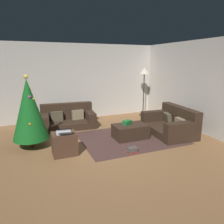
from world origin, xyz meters
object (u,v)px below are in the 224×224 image
at_px(gift_box, 127,122).
at_px(christmas_tree, 29,109).
at_px(couch_left, 68,118).
at_px(ottoman, 130,131).
at_px(side_table, 64,144).
at_px(corner_lamp, 144,75).
at_px(book_stack, 132,150).
at_px(couch_right, 172,124).
at_px(tv_remote, 126,124).
at_px(laptop, 64,132).

bearing_deg(gift_box, christmas_tree, 172.64).
bearing_deg(couch_left, ottoman, 133.59).
xyz_separation_m(side_table, corner_lamp, (3.39, 2.38, 1.29)).
bearing_deg(side_table, book_stack, -19.23).
height_order(gift_box, christmas_tree, christmas_tree).
bearing_deg(couch_right, tv_remote, 86.66).
bearing_deg(book_stack, gift_box, 70.80).
xyz_separation_m(gift_box, christmas_tree, (-2.39, 0.31, 0.50)).
xyz_separation_m(ottoman, christmas_tree, (-2.46, 0.37, 0.74)).
bearing_deg(couch_right, side_table, 99.22).
xyz_separation_m(couch_left, book_stack, (0.97, -2.51, -0.21)).
bearing_deg(christmas_tree, laptop, -50.62).
bearing_deg(couch_left, couch_right, 150.38).
distance_m(christmas_tree, side_table, 1.19).
distance_m(side_table, corner_lamp, 4.34).
xyz_separation_m(couch_left, ottoman, (1.35, -1.66, -0.08)).
relative_size(gift_box, laptop, 0.50).
bearing_deg(corner_lamp, couch_right, -98.64).
relative_size(couch_left, book_stack, 6.47).
height_order(ottoman, laptop, laptop).
height_order(tv_remote, corner_lamp, corner_lamp).
relative_size(couch_right, gift_box, 7.43).
xyz_separation_m(tv_remote, side_table, (-1.71, -0.44, -0.14)).
xyz_separation_m(gift_box, side_table, (-1.74, -0.41, -0.18)).
bearing_deg(book_stack, side_table, 160.77).
relative_size(couch_left, christmas_tree, 0.97).
bearing_deg(couch_right, christmas_tree, 87.33).
distance_m(tv_remote, laptop, 1.80).
distance_m(couch_right, christmas_tree, 3.81).
bearing_deg(christmas_tree, couch_right, -7.24).
relative_size(ottoman, tv_remote, 5.51).
distance_m(couch_right, laptop, 3.10).
bearing_deg(laptop, gift_box, 15.26).
xyz_separation_m(laptop, book_stack, (1.43, -0.43, -0.49)).
distance_m(tv_remote, book_stack, 1.03).
xyz_separation_m(tv_remote, christmas_tree, (-2.36, 0.28, 0.54)).
distance_m(couch_right, ottoman, 1.27).
xyz_separation_m(couch_left, christmas_tree, (-1.11, -1.29, 0.66)).
xyz_separation_m(christmas_tree, corner_lamp, (4.05, 1.66, 0.61)).
xyz_separation_m(laptop, corner_lamp, (3.40, 2.45, 0.99)).
relative_size(christmas_tree, book_stack, 6.66).
distance_m(side_table, laptop, 0.31).
height_order(ottoman, tv_remote, tv_remote).
bearing_deg(tv_remote, book_stack, -86.31).
bearing_deg(corner_lamp, couch_left, -172.89).
height_order(couch_right, laptop, couch_right).
bearing_deg(book_stack, couch_right, 24.39).
height_order(christmas_tree, side_table, christmas_tree).
height_order(christmas_tree, corner_lamp, corner_lamp).
xyz_separation_m(couch_left, tv_remote, (1.25, -1.58, 0.11)).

